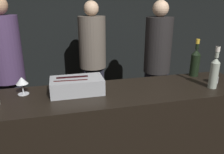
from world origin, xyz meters
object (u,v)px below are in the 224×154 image
person_blond_tee (8,67)px  candle_votive (214,80)px  champagne_bottle (195,61)px  wine_glass (22,81)px  person_in_hoodie (93,56)px  white_wine_bottle (214,71)px  ice_bin_with_bottles (76,85)px  person_grey_polo (157,60)px

person_blond_tee → candle_votive: bearing=-62.7°
candle_votive → champagne_bottle: champagne_bottle is taller
wine_glass → person_in_hoodie: bearing=61.1°
wine_glass → white_wine_bottle: size_ratio=0.40×
ice_bin_with_bottles → person_blond_tee: (-0.72, 1.05, -0.10)m
candle_votive → person_grey_polo: 1.11m
ice_bin_with_bottles → wine_glass: wine_glass is taller
white_wine_bottle → champagne_bottle: bearing=83.6°
candle_votive → person_grey_polo: bearing=91.8°
person_in_hoodie → person_blond_tee: (-1.09, -0.45, 0.04)m
champagne_bottle → ice_bin_with_bottles: bearing=-172.5°
champagne_bottle → person_blond_tee: person_blond_tee is taller
wine_glass → person_grey_polo: (1.62, 0.97, -0.16)m
champagne_bottle → person_blond_tee: (-1.90, 0.90, -0.18)m
champagne_bottle → person_grey_polo: size_ratio=0.21×
person_in_hoodie → champagne_bottle: bearing=-40.3°
wine_glass → person_in_hoodie: 1.64m
champagne_bottle → person_grey_polo: (0.02, 0.88, -0.20)m
person_in_hoodie → person_blond_tee: size_ratio=0.97×
candle_votive → person_in_hoodie: bearing=119.0°
person_blond_tee → person_grey_polo: person_blond_tee is taller
white_wine_bottle → wine_glass: bearing=171.1°
candle_votive → champagne_bottle: 0.26m
ice_bin_with_bottles → white_wine_bottle: white_wine_bottle is taller
white_wine_bottle → candle_votive: bearing=47.8°
champagne_bottle → person_in_hoodie: person_in_hoodie is taller
ice_bin_with_bottles → person_grey_polo: (1.20, 1.04, -0.12)m
ice_bin_with_bottles → champagne_bottle: bearing=7.5°
ice_bin_with_bottles → wine_glass: 0.42m
wine_glass → person_in_hoodie: person_in_hoodie is taller
white_wine_bottle → person_blond_tee: person_blond_tee is taller
person_in_hoodie → ice_bin_with_bottles: bearing=-85.4°
candle_votive → champagne_bottle: (-0.06, 0.22, 0.12)m
ice_bin_with_bottles → candle_votive: 1.24m
white_wine_bottle → person_grey_polo: bearing=87.2°
wine_glass → candle_votive: bearing=-4.8°
person_grey_polo → ice_bin_with_bottles: bearing=111.4°
ice_bin_with_bottles → person_grey_polo: bearing=40.9°
white_wine_bottle → person_blond_tee: 2.23m
candle_votive → person_in_hoodie: 1.79m
wine_glass → candle_votive: size_ratio=1.88×
candle_votive → white_wine_bottle: size_ratio=0.21×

